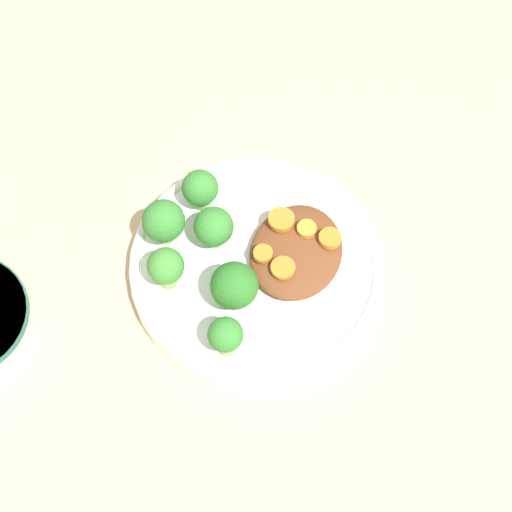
# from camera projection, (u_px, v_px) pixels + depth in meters

# --- Properties ---
(ground_plane) EXTENTS (4.00, 4.00, 0.00)m
(ground_plane) POSITION_uv_depth(u_px,v_px,m) (256.00, 272.00, 0.86)
(ground_plane) COLOR tan
(plate) EXTENTS (0.25, 0.25, 0.02)m
(plate) POSITION_uv_depth(u_px,v_px,m) (256.00, 266.00, 0.85)
(plate) COLOR white
(plate) RESTS_ON ground_plane
(stew_mound) EXTENTS (0.11, 0.09, 0.02)m
(stew_mound) POSITION_uv_depth(u_px,v_px,m) (296.00, 252.00, 0.84)
(stew_mound) COLOR brown
(stew_mound) RESTS_ON plate
(broccoli_floret_0) EXTENTS (0.04, 0.04, 0.05)m
(broccoli_floret_0) POSITION_uv_depth(u_px,v_px,m) (214.00, 227.00, 0.83)
(broccoli_floret_0) COLOR #7FA85B
(broccoli_floret_0) RESTS_ON plate
(broccoli_floret_1) EXTENTS (0.05, 0.05, 0.06)m
(broccoli_floret_1) POSITION_uv_depth(u_px,v_px,m) (234.00, 286.00, 0.79)
(broccoli_floret_1) COLOR #7FA85B
(broccoli_floret_1) RESTS_ON plate
(broccoli_floret_2) EXTENTS (0.04, 0.04, 0.05)m
(broccoli_floret_2) POSITION_uv_depth(u_px,v_px,m) (166.00, 267.00, 0.81)
(broccoli_floret_2) COLOR #7FA85B
(broccoli_floret_2) RESTS_ON plate
(broccoli_floret_3) EXTENTS (0.04, 0.04, 0.06)m
(broccoli_floret_3) POSITION_uv_depth(u_px,v_px,m) (163.00, 223.00, 0.83)
(broccoli_floret_3) COLOR #7FA85B
(broccoli_floret_3) RESTS_ON plate
(broccoli_floret_4) EXTENTS (0.04, 0.04, 0.05)m
(broccoli_floret_4) POSITION_uv_depth(u_px,v_px,m) (200.00, 189.00, 0.85)
(broccoli_floret_4) COLOR #7FA85B
(broccoli_floret_4) RESTS_ON plate
(broccoli_floret_5) EXTENTS (0.03, 0.03, 0.05)m
(broccoli_floret_5) POSITION_uv_depth(u_px,v_px,m) (224.00, 335.00, 0.78)
(broccoli_floret_5) COLOR #7FA85B
(broccoli_floret_5) RESTS_ON plate
(carrot_slice_0) EXTENTS (0.02, 0.02, 0.00)m
(carrot_slice_0) POSITION_uv_depth(u_px,v_px,m) (283.00, 268.00, 0.82)
(carrot_slice_0) COLOR orange
(carrot_slice_0) RESTS_ON stew_mound
(carrot_slice_1) EXTENTS (0.03, 0.03, 0.01)m
(carrot_slice_1) POSITION_uv_depth(u_px,v_px,m) (281.00, 220.00, 0.84)
(carrot_slice_1) COLOR orange
(carrot_slice_1) RESTS_ON stew_mound
(carrot_slice_2) EXTENTS (0.02, 0.02, 0.01)m
(carrot_slice_2) POSITION_uv_depth(u_px,v_px,m) (307.00, 229.00, 0.83)
(carrot_slice_2) COLOR orange
(carrot_slice_2) RESTS_ON stew_mound
(carrot_slice_3) EXTENTS (0.02, 0.02, 0.01)m
(carrot_slice_3) POSITION_uv_depth(u_px,v_px,m) (330.00, 238.00, 0.83)
(carrot_slice_3) COLOR orange
(carrot_slice_3) RESTS_ON stew_mound
(carrot_slice_4) EXTENTS (0.02, 0.02, 0.01)m
(carrot_slice_4) POSITION_uv_depth(u_px,v_px,m) (264.00, 252.00, 0.82)
(carrot_slice_4) COLOR orange
(carrot_slice_4) RESTS_ON stew_mound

